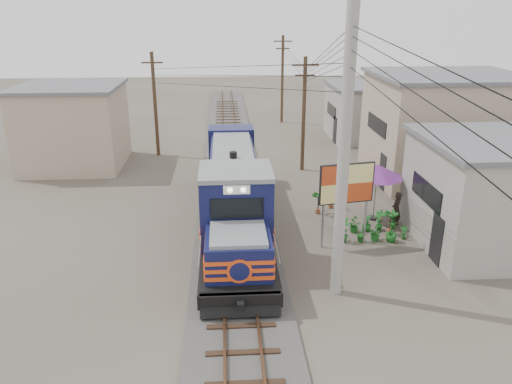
{
  "coord_description": "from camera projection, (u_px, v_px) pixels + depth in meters",
  "views": [
    {
      "loc": [
        -0.41,
        -16.0,
        9.71
      ],
      "look_at": [
        0.92,
        4.19,
        2.2
      ],
      "focal_mm": 35.0,
      "sensor_mm": 36.0,
      "label": 1
    }
  ],
  "objects": [
    {
      "name": "ground",
      "position": [
        239.0,
        288.0,
        18.37
      ],
      "size": [
        120.0,
        120.0,
        0.0
      ],
      "primitive_type": "plane",
      "color": "#473F35",
      "rests_on": "ground"
    },
    {
      "name": "shophouse_front",
      "position": [
        507.0,
        192.0,
        21.06
      ],
      "size": [
        7.35,
        6.3,
        4.7
      ],
      "color": "gray",
      "rests_on": "ground"
    },
    {
      "name": "wooden_pole_left",
      "position": [
        155.0,
        103.0,
        33.62
      ],
      "size": [
        1.6,
        0.24,
        7.0
      ],
      "color": "#4C3826",
      "rests_on": "ground"
    },
    {
      "name": "utility_pole_main",
      "position": [
        344.0,
        160.0,
        16.38
      ],
      "size": [
        0.4,
        0.4,
        10.0
      ],
      "color": "#9E9B93",
      "rests_on": "ground"
    },
    {
      "name": "vendor",
      "position": [
        396.0,
        209.0,
        23.27
      ],
      "size": [
        0.73,
        0.73,
        1.71
      ],
      "primitive_type": "imported",
      "rotation": [
        0.0,
        0.0,
        3.92
      ],
      "color": "black",
      "rests_on": "ground"
    },
    {
      "name": "shophouse_left",
      "position": [
        73.0,
        126.0,
        31.81
      ],
      "size": [
        6.3,
        6.3,
        5.2
      ],
      "color": "tan",
      "rests_on": "ground"
    },
    {
      "name": "plant_nursery",
      "position": [
        368.0,
        228.0,
        22.35
      ],
      "size": [
        3.24,
        1.91,
        1.13
      ],
      "color": "#1A5D1E",
      "rests_on": "ground"
    },
    {
      "name": "power_lines",
      "position": [
        228.0,
        55.0,
        23.67
      ],
      "size": [
        9.65,
        19.0,
        3.3
      ],
      "color": "black",
      "rests_on": "ground"
    },
    {
      "name": "wooden_pole_far",
      "position": [
        282.0,
        78.0,
        43.49
      ],
      "size": [
        1.6,
        0.24,
        7.5
      ],
      "color": "#4C3826",
      "rests_on": "ground"
    },
    {
      "name": "shophouse_mid",
      "position": [
        444.0,
        127.0,
        29.28
      ],
      "size": [
        8.4,
        7.35,
        6.2
      ],
      "color": "tan",
      "rests_on": "ground"
    },
    {
      "name": "ballast",
      "position": [
        233.0,
        192.0,
        27.69
      ],
      "size": [
        3.6,
        70.0,
        0.16
      ],
      "primitive_type": "cube",
      "color": "#595651",
      "rests_on": "ground"
    },
    {
      "name": "billboard",
      "position": [
        347.0,
        186.0,
        20.76
      ],
      "size": [
        2.38,
        0.54,
        3.7
      ],
      "rotation": [
        0.0,
        0.0,
        0.18
      ],
      "color": "#99999E",
      "rests_on": "ground"
    },
    {
      "name": "locomotive",
      "position": [
        234.0,
        193.0,
        22.95
      ],
      "size": [
        2.83,
        15.37,
        3.81
      ],
      "color": "black",
      "rests_on": "ground"
    },
    {
      "name": "market_umbrella",
      "position": [
        377.0,
        171.0,
        23.52
      ],
      "size": [
        2.82,
        2.82,
        2.78
      ],
      "rotation": [
        0.0,
        0.0,
        0.12
      ],
      "color": "black",
      "rests_on": "ground"
    },
    {
      "name": "track",
      "position": [
        233.0,
        189.0,
        27.63
      ],
      "size": [
        1.15,
        70.0,
        0.12
      ],
      "color": "#51331E",
      "rests_on": "ground"
    },
    {
      "name": "shophouse_back",
      "position": [
        370.0,
        111.0,
        38.89
      ],
      "size": [
        6.3,
        6.3,
        4.2
      ],
      "color": "gray",
      "rests_on": "ground"
    },
    {
      "name": "wooden_pole_mid",
      "position": [
        304.0,
        112.0,
        30.46
      ],
      "size": [
        1.6,
        0.24,
        7.0
      ],
      "color": "#4C3826",
      "rests_on": "ground"
    }
  ]
}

